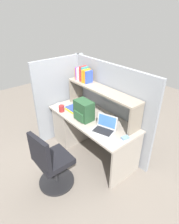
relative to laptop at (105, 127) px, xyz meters
The scene contains 13 objects.
ground_plane 0.88m from the laptop, 166.86° to the left, with size 8.00×8.00×0.00m, color slate.
desk 0.88m from the laptop, behind, with size 1.60×0.70×0.73m.
cubicle_partition_rear 0.62m from the laptop, 129.97° to the left, with size 1.84×0.05×1.55m, color gray.
cubicle_partition_left 1.25m from the laptop, behind, with size 0.05×1.06×1.55m, color gray.
overhead_hutch 0.58m from the laptop, 143.55° to the left, with size 1.44×0.28×0.45m.
reference_books_on_shelf 1.04m from the laptop, 161.15° to the left, with size 0.31×0.18×0.26m.
laptop is the anchor object (origin of this frame).
backpack 0.46m from the laptop, behind, with size 0.30×0.22×0.32m.
computer_mouse 0.33m from the laptop, 13.84° to the left, with size 0.06×0.10×0.03m, color #7299C6.
paper_cup 1.04m from the laptop, behind, with size 0.08×0.08×0.08m, color white.
snack_canister 0.90m from the laptop, 168.83° to the right, with size 0.10×0.10×0.11m, color maroon.
desk_book_stack 0.80m from the laptop, behind, with size 0.25×0.19×0.04m.
office_chair 0.91m from the laptop, 104.86° to the right, with size 0.52×0.52×0.93m.
Camera 1 is at (1.99, -1.71, 2.32)m, focal length 30.17 mm.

